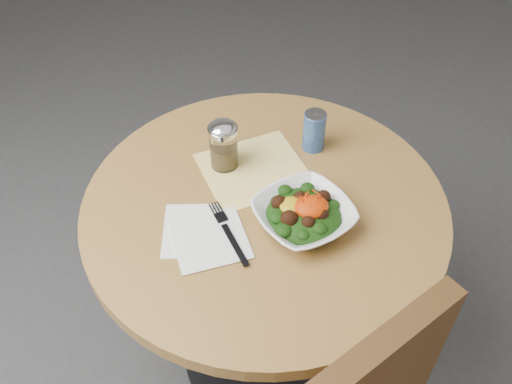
# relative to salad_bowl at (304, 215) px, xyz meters

# --- Properties ---
(ground) EXTENTS (6.00, 6.00, 0.00)m
(ground) POSITION_rel_salad_bowl_xyz_m (-0.07, 0.09, -0.78)
(ground) COLOR #313134
(ground) RESTS_ON ground
(table) EXTENTS (0.90, 0.90, 0.75)m
(table) POSITION_rel_salad_bowl_xyz_m (-0.07, 0.09, -0.23)
(table) COLOR black
(table) RESTS_ON ground
(cloth_napkin) EXTENTS (0.28, 0.26, 0.00)m
(cloth_napkin) POSITION_rel_salad_bowl_xyz_m (-0.06, 0.21, -0.03)
(cloth_napkin) COLOR #E0A40B
(cloth_napkin) RESTS_ON table
(paper_napkins) EXTENTS (0.20, 0.22, 0.00)m
(paper_napkins) POSITION_rel_salad_bowl_xyz_m (-0.23, 0.03, -0.03)
(paper_napkins) COLOR white
(paper_napkins) RESTS_ON table
(salad_bowl) EXTENTS (0.27, 0.27, 0.08)m
(salad_bowl) POSITION_rel_salad_bowl_xyz_m (0.00, 0.00, 0.00)
(salad_bowl) COLOR white
(salad_bowl) RESTS_ON table
(fork) EXTENTS (0.05, 0.21, 0.00)m
(fork) POSITION_rel_salad_bowl_xyz_m (-0.18, 0.02, -0.02)
(fork) COLOR black
(fork) RESTS_ON table
(spice_shaker) EXTENTS (0.08, 0.08, 0.14)m
(spice_shaker) POSITION_rel_salad_bowl_xyz_m (-0.13, 0.25, 0.04)
(spice_shaker) COLOR silver
(spice_shaker) RESTS_ON table
(beverage_can) EXTENTS (0.06, 0.06, 0.11)m
(beverage_can) POSITION_rel_salad_bowl_xyz_m (0.12, 0.25, 0.03)
(beverage_can) COLOR navy
(beverage_can) RESTS_ON table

